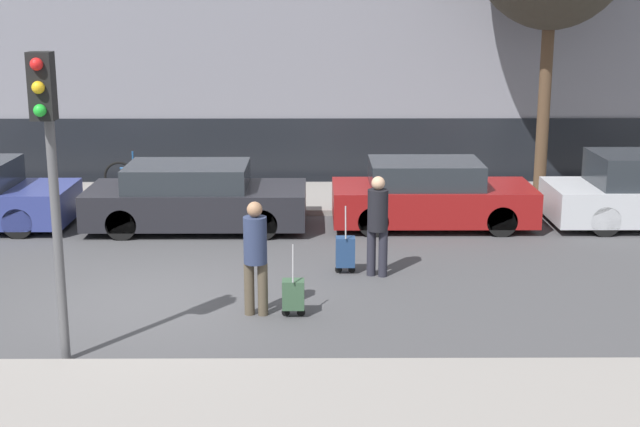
# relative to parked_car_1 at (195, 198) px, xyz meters

# --- Properties ---
(ground_plane) EXTENTS (80.00, 80.00, 0.00)m
(ground_plane) POSITION_rel_parked_car_1_xyz_m (-0.01, -4.46, -0.63)
(ground_plane) COLOR #424244
(sidewalk_near) EXTENTS (28.00, 2.50, 0.12)m
(sidewalk_near) POSITION_rel_parked_car_1_xyz_m (-0.01, -8.21, -0.57)
(sidewalk_near) COLOR gray
(sidewalk_near) RESTS_ON ground_plane
(sidewalk_far) EXTENTS (28.00, 3.00, 0.12)m
(sidewalk_far) POSITION_rel_parked_car_1_xyz_m (-0.01, 2.54, -0.57)
(sidewalk_far) COLOR gray
(sidewalk_far) RESTS_ON ground_plane
(parked_car_1) EXTENTS (4.35, 1.90, 1.31)m
(parked_car_1) POSITION_rel_parked_car_1_xyz_m (0.00, 0.00, 0.00)
(parked_car_1) COLOR black
(parked_car_1) RESTS_ON ground_plane
(parked_car_2) EXTENTS (4.04, 1.81, 1.34)m
(parked_car_2) POSITION_rel_parked_car_1_xyz_m (4.75, 0.17, 0.01)
(parked_car_2) COLOR maroon
(parked_car_2) RESTS_ON ground_plane
(pedestrian_left) EXTENTS (0.35, 0.34, 1.70)m
(pedestrian_left) POSITION_rel_parked_car_1_xyz_m (1.54, -5.04, 0.34)
(pedestrian_left) COLOR #4C4233
(pedestrian_left) RESTS_ON ground_plane
(trolley_left) EXTENTS (0.34, 0.29, 1.09)m
(trolley_left) POSITION_rel_parked_car_1_xyz_m (2.09, -5.11, -0.29)
(trolley_left) COLOR #335138
(trolley_left) RESTS_ON ground_plane
(pedestrian_right) EXTENTS (0.34, 0.34, 1.70)m
(pedestrian_right) POSITION_rel_parked_car_1_xyz_m (3.44, -3.18, 0.34)
(pedestrian_right) COLOR #23232D
(pedestrian_right) RESTS_ON ground_plane
(trolley_right) EXTENTS (0.34, 0.29, 1.16)m
(trolley_right) POSITION_rel_parked_car_1_xyz_m (2.92, -3.01, -0.26)
(trolley_right) COLOR navy
(trolley_right) RESTS_ON ground_plane
(traffic_light) EXTENTS (0.28, 0.47, 3.92)m
(traffic_light) POSITION_rel_parked_car_1_xyz_m (-0.80, -6.82, 2.16)
(traffic_light) COLOR #515154
(traffic_light) RESTS_ON ground_plane
(parked_bicycle) EXTENTS (1.77, 0.06, 0.96)m
(parked_bicycle) POSITION_rel_parked_car_1_xyz_m (-1.62, 2.93, -0.13)
(parked_bicycle) COLOR black
(parked_bicycle) RESTS_ON sidewalk_far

